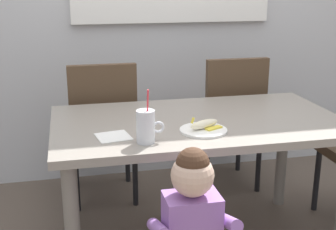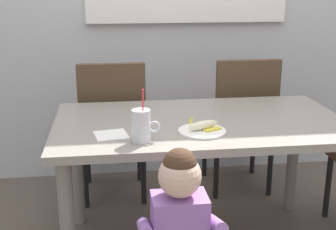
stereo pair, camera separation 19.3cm
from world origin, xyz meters
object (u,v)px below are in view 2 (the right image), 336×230
toddler_standing (179,222)px  paper_napkin (111,135)px  dining_chair_left (113,123)px  peeled_banana (204,125)px  milk_cup (142,128)px  snack_plate (202,131)px  dining_chair_right (241,118)px  dining_table (200,138)px

toddler_standing → paper_napkin: bearing=119.4°
dining_chair_left → paper_napkin: (-0.01, -0.83, 0.21)m
toddler_standing → peeled_banana: size_ratio=4.77×
milk_cup → snack_plate: (0.30, 0.09, -0.06)m
snack_plate → dining_chair_right: bearing=62.0°
dining_chair_right → peeled_banana: dining_chair_right is taller
dining_table → paper_napkin: bearing=-158.5°
dining_chair_left → dining_table: bearing=125.2°
dining_chair_right → milk_cup: bearing=51.6°
dining_table → peeled_banana: size_ratio=8.64×
peeled_banana → paper_napkin: peeled_banana is taller
peeled_banana → paper_napkin: size_ratio=1.17×
dining_table → dining_chair_left: size_ratio=1.58×
snack_plate → dining_chair_left: bearing=116.6°
dining_chair_left → dining_chair_right: same height
dining_chair_right → toddler_standing: size_ratio=1.15×
dining_table → toddler_standing: bearing=-108.3°
dining_chair_right → milk_cup: 1.24m
milk_cup → snack_plate: 0.32m
dining_chair_left → peeled_banana: 0.96m
milk_cup → paper_napkin: bearing=142.5°
snack_plate → paper_napkin: bearing=178.1°
toddler_standing → milk_cup: bearing=108.8°
dining_chair_left → milk_cup: milk_cup is taller
dining_chair_left → paper_napkin: dining_chair_left is taller
toddler_standing → snack_plate: 0.53m
peeled_banana → toddler_standing: bearing=-112.4°
dining_chair_right → milk_cup: milk_cup is taller
snack_plate → peeled_banana: bearing=52.7°
dining_table → toddler_standing: toddler_standing is taller
toddler_standing → peeled_banana: (0.19, 0.45, 0.25)m
milk_cup → paper_napkin: (-0.14, 0.11, -0.06)m
snack_plate → toddler_standing: bearing=-111.9°
toddler_standing → peeled_banana: toddler_standing is taller
dining_chair_left → dining_chair_right: size_ratio=1.00×
dining_table → peeled_banana: peeled_banana is taller
dining_chair_right → snack_plate: dining_chair_right is taller
dining_table → paper_napkin: 0.51m
dining_chair_left → milk_cup: bearing=97.6°
peeled_banana → paper_napkin: (-0.44, 0.00, -0.03)m
dining_table → dining_chair_right: size_ratio=1.58×
milk_cup → paper_napkin: 0.18m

